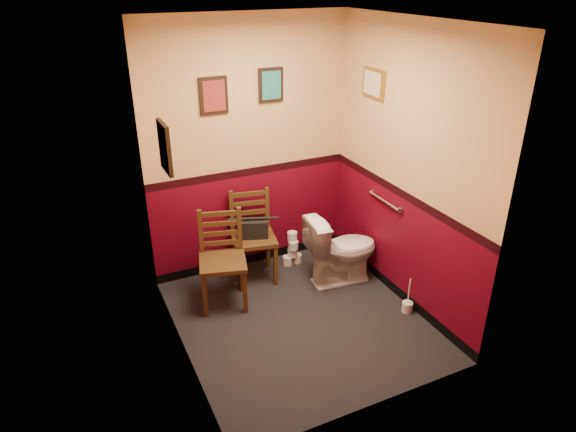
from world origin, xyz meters
The scene contains 17 objects.
floor centered at (0.00, 0.00, 0.00)m, with size 2.20×2.40×0.00m, color black.
ceiling centered at (0.00, 0.00, 2.70)m, with size 2.20×2.40×0.00m, color silver.
wall_back centered at (0.00, 1.20, 1.35)m, with size 2.20×2.70×0.00m, color #530515.
wall_front centered at (0.00, -1.20, 1.35)m, with size 2.20×2.70×0.00m, color #530515.
wall_left centered at (-1.10, 0.00, 1.35)m, with size 2.40×2.70×0.00m, color #530515.
wall_right centered at (1.10, 0.00, 1.35)m, with size 2.40×2.70×0.00m, color #530515.
grab_bar centered at (1.07, 0.25, 0.95)m, with size 0.05×0.56×0.06m.
framed_print_back_a centered at (-0.35, 1.18, 1.95)m, with size 0.28×0.04×0.36m.
framed_print_back_b centered at (0.25, 1.18, 2.00)m, with size 0.26×0.04×0.34m.
framed_print_left centered at (-1.08, 0.10, 1.85)m, with size 0.04×0.30×0.38m.
framed_print_right centered at (1.08, 0.60, 2.05)m, with size 0.04×0.34×0.28m.
toilet centered at (0.72, 0.45, 0.37)m, with size 0.43×0.76×0.75m, color white.
toilet_brush centered at (1.02, -0.33, 0.06)m, with size 0.11×0.11×0.38m.
chair_left centered at (-0.54, 0.61, 0.48)m, with size 0.55×0.55×0.96m.
chair_right centered at (-0.09, 0.93, 0.48)m, with size 0.53×0.53×0.96m.
handbag centered at (-0.10, 0.89, 0.60)m, with size 0.34×0.25×0.22m.
tp_stack centered at (0.40, 0.98, 0.17)m, with size 0.23×0.14×0.40m.
Camera 1 is at (-1.81, -3.58, 3.03)m, focal length 32.00 mm.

